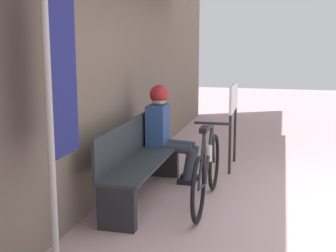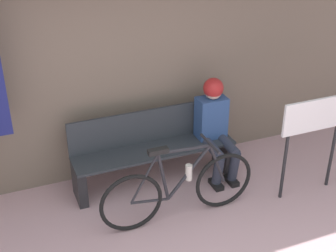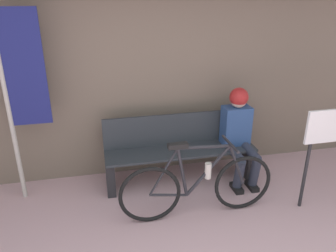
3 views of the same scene
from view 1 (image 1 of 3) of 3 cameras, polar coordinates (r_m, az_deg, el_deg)
name	(u,v)px [view 1 (image 1 of 3)]	position (r m, az deg, el deg)	size (l,w,h in m)	color
storefront_wall	(89,45)	(4.74, -9.62, 9.75)	(12.00, 0.56, 3.20)	#756656
park_bench_near	(139,162)	(5.07, -3.55, -4.45)	(1.85, 0.42, 0.85)	#2D3338
bicycle	(207,171)	(4.92, 4.78, -5.47)	(1.66, 0.40, 0.87)	black
person_seated	(165,126)	(5.65, -0.33, -0.02)	(0.34, 0.61, 1.18)	#2D3342
banner_pole	(59,95)	(3.33, -13.20, 3.76)	(0.45, 0.05, 2.11)	#B7B2A8
signboard	(233,106)	(6.25, 7.98, 2.49)	(0.79, 0.04, 1.13)	#232326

